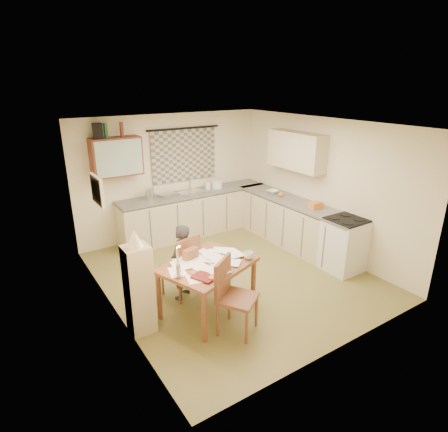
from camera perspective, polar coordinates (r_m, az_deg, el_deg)
floor at (r=6.45m, az=1.26°, el=-8.95°), size 4.00×4.50×0.02m
ceiling at (r=5.67m, az=1.46°, el=13.93°), size 4.00×4.50×0.02m
wall_back at (r=7.84m, az=-8.07°, el=6.08°), size 4.00×0.02×2.50m
wall_front at (r=4.40m, az=18.30°, el=-6.08°), size 4.00×0.02×2.50m
wall_left at (r=5.15m, az=-17.47°, el=-2.16°), size 0.02×4.50×2.50m
wall_right at (r=7.22m, az=14.67°, el=4.42°), size 0.02×4.50×2.50m
window_blind at (r=7.84m, az=-6.08°, el=9.17°), size 1.45×0.03×1.05m
curtain_rod at (r=7.74m, az=-6.16°, el=13.14°), size 1.60×0.04×0.04m
wall_cabinet at (r=7.15m, az=-16.08°, el=8.68°), size 0.90×0.34×0.70m
wall_cabinet_glass at (r=6.99m, az=-15.65°, el=8.48°), size 0.84×0.02×0.64m
upper_cabinet_right at (r=7.34m, az=10.94°, el=9.76°), size 0.34×1.30×0.70m
framed_print at (r=5.38m, az=-18.77°, el=3.74°), size 0.04×0.50×0.40m
print_canvas at (r=5.39m, az=-18.51°, el=3.78°), size 0.01×0.42×0.32m
counter_back at (r=7.97m, az=-4.28°, el=0.46°), size 3.30×0.62×0.92m
counter_right at (r=7.47m, az=10.73°, el=-1.22°), size 0.62×2.95×0.92m
stove at (r=6.72m, az=17.77°, el=-4.18°), size 0.60×0.60×0.94m
sink at (r=7.80m, az=-4.84°, el=3.32°), size 0.67×0.62×0.10m
tap at (r=7.93m, az=-5.20°, el=4.93°), size 0.03×0.03×0.28m
dish_rack at (r=7.55m, az=-8.58°, el=3.15°), size 0.44×0.41×0.06m
kettle at (r=7.38m, az=-11.27°, el=3.32°), size 0.22×0.22×0.24m
mixing_bowl at (r=8.06m, az=-1.12°, el=4.82°), size 0.32×0.32×0.16m
soap_bottle at (r=7.99m, az=-2.54°, el=4.86°), size 0.12×0.13×0.21m
bowl at (r=7.79m, az=7.47°, el=3.73°), size 0.28×0.28×0.06m
orange_bag at (r=6.96m, az=13.81°, el=1.60°), size 0.23×0.18×0.12m
fruit_orange at (r=7.54m, az=8.67°, el=3.27°), size 0.10×0.10×0.10m
speaker at (r=7.01m, az=-18.68°, el=12.18°), size 0.19×0.22×0.26m
bottle_green at (r=7.04m, az=-17.58°, el=12.33°), size 0.08×0.08×0.26m
bottle_brown at (r=7.12m, az=-15.33°, el=12.63°), size 0.09×0.09×0.26m
dining_table at (r=5.34m, az=-2.49°, el=-10.78°), size 1.46×1.28×0.75m
chair_far at (r=5.77m, az=-6.53°, el=-9.15°), size 0.56×0.56×1.00m
chair_near at (r=4.99m, az=1.83°, el=-14.12°), size 0.63×0.63×1.01m
person at (r=5.60m, az=-6.51°, el=-6.98°), size 0.68×0.67×1.17m
shelf_stand at (r=4.96m, az=-12.82°, el=-10.91°), size 0.32×0.30×1.20m
lampshade at (r=4.64m, az=-13.48°, el=-3.33°), size 0.20×0.20×0.22m
letter_rack at (r=5.25m, az=-5.12°, el=-5.80°), size 0.24×0.16×0.16m
mug at (r=5.27m, az=3.76°, el=-5.99°), size 0.16×0.16×0.11m
magazine at (r=4.72m, az=-3.84°, el=-9.82°), size 0.43×0.45×0.03m
book at (r=4.84m, az=-4.50°, el=-9.13°), size 0.33×0.36×0.02m
orange_box at (r=4.77m, az=-1.70°, el=-9.39°), size 0.14×0.13×0.04m
eyeglasses at (r=5.09m, az=0.91°, el=-7.52°), size 0.14×0.07×0.02m
candle_holder at (r=4.80m, az=-6.95°, el=-8.36°), size 0.08×0.08×0.18m
candle at (r=4.74m, az=-7.12°, el=-6.03°), size 0.03×0.03×0.22m
candle_flame at (r=4.70m, az=-6.81°, el=-4.64°), size 0.02×0.02×0.02m
papers at (r=5.16m, az=-2.43°, el=-7.05°), size 1.16×0.88×0.03m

